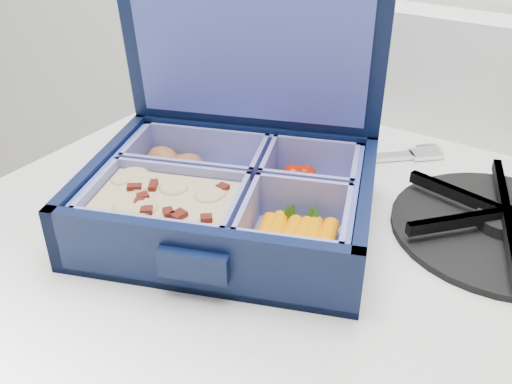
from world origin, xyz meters
The scene contains 4 objects.
bento_box centered at (-0.01, 1.65, 0.88)m, with size 0.24×0.19×0.06m, color black, non-canonical shape.
burner_grate centered at (0.19, 1.77, 0.86)m, with size 0.19×0.19×0.03m, color black.
burner_grate_rear centered at (-0.06, 1.81, 0.86)m, with size 0.18×0.18×0.02m, color black.
fork centered at (0.02, 1.81, 0.85)m, with size 0.03×0.20×0.01m, color silver, non-canonical shape.
Camera 1 is at (0.24, 1.32, 1.13)m, focal length 40.00 mm.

